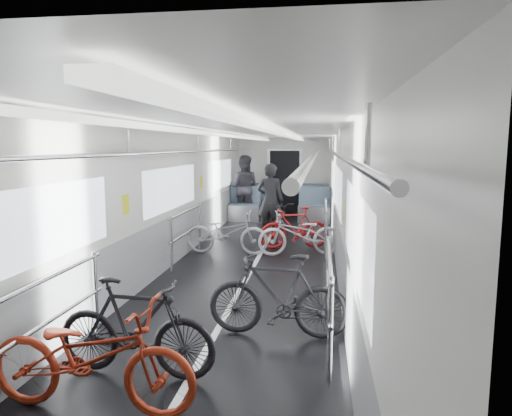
{
  "coord_description": "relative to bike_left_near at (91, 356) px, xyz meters",
  "views": [
    {
      "loc": [
        1.17,
        -7.88,
        2.15
      ],
      "look_at": [
        0.0,
        0.35,
        1.02
      ],
      "focal_mm": 32.0,
      "sensor_mm": 36.0,
      "label": 1
    }
  ],
  "objects": [
    {
      "name": "person_standing",
      "position": [
        0.65,
        7.25,
        0.41
      ],
      "size": [
        0.71,
        0.54,
        1.76
      ],
      "primitive_type": "imported",
      "rotation": [
        0.0,
        0.0,
        2.94
      ],
      "color": "black",
      "rests_on": "floor"
    },
    {
      "name": "bike_aisle",
      "position": [
        0.81,
        7.15,
        -0.02
      ],
      "size": [
        1.06,
        1.79,
        0.89
      ],
      "primitive_type": "imported",
      "rotation": [
        0.0,
        0.0,
        0.3
      ],
      "color": "black",
      "rests_on": "floor"
    },
    {
      "name": "bike_right_far",
      "position": [
        1.28,
        6.2,
        -0.02
      ],
      "size": [
        1.54,
        0.83,
        0.89
      ],
      "primitive_type": "imported",
      "rotation": [
        0.0,
        0.0,
        -1.27
      ],
      "color": "maroon",
      "rests_on": "floor"
    },
    {
      "name": "bike_left_near",
      "position": [
        0.0,
        0.0,
        0.0
      ],
      "size": [
        1.79,
        0.66,
        0.93
      ],
      "primitive_type": "imported",
      "rotation": [
        0.0,
        0.0,
        1.54
      ],
      "color": "#9C2713",
      "rests_on": "floor"
    },
    {
      "name": "bike_right_near",
      "position": [
        1.36,
        1.68,
        0.02
      ],
      "size": [
        1.61,
        0.51,
        0.96
      ],
      "primitive_type": "imported",
      "rotation": [
        0.0,
        0.0,
        -1.61
      ],
      "color": "black",
      "rests_on": "floor"
    },
    {
      "name": "car_shell",
      "position": [
        0.64,
        6.4,
        0.66
      ],
      "size": [
        3.02,
        14.01,
        2.41
      ],
      "color": "black",
      "rests_on": "ground"
    },
    {
      "name": "bike_left_far",
      "position": [
        -0.03,
        5.53,
        -0.03
      ],
      "size": [
        1.66,
        0.59,
        0.87
      ],
      "primitive_type": "imported",
      "rotation": [
        0.0,
        0.0,
        1.56
      ],
      "color": "#A9A8AD",
      "rests_on": "floor"
    },
    {
      "name": "bike_left_mid",
      "position": [
        0.12,
        0.6,
        0.0
      ],
      "size": [
        1.59,
        0.54,
        0.94
      ],
      "primitive_type": "imported",
      "rotation": [
        0.0,
        0.0,
        1.51
      ],
      "color": "black",
      "rests_on": "floor"
    },
    {
      "name": "person_seated",
      "position": [
        -0.43,
        9.91,
        0.48
      ],
      "size": [
        0.95,
        0.76,
        1.89
      ],
      "primitive_type": "imported",
      "rotation": [
        0.0,
        0.0,
        3.09
      ],
      "color": "#2B2830",
      "rests_on": "floor"
    },
    {
      "name": "bike_right_mid",
      "position": [
        1.42,
        5.6,
        -0.03
      ],
      "size": [
        1.75,
        0.97,
        0.87
      ],
      "primitive_type": "imported",
      "rotation": [
        0.0,
        0.0,
        -1.32
      ],
      "color": "silver",
      "rests_on": "floor"
    }
  ]
}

